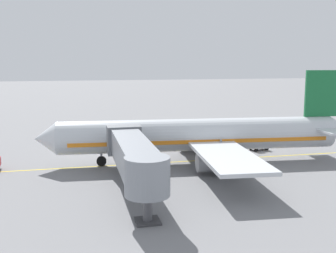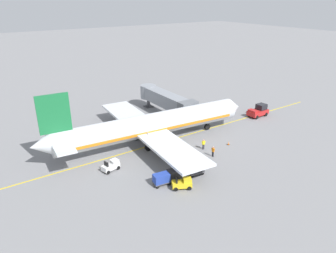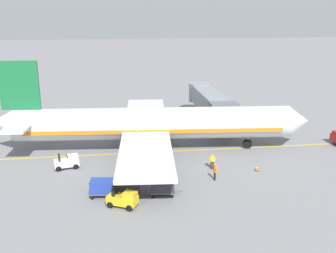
# 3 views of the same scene
# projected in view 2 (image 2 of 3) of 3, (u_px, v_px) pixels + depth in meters

# --- Properties ---
(ground_plane) EXTENTS (400.00, 400.00, 0.00)m
(ground_plane) POSITION_uv_depth(u_px,v_px,m) (154.00, 144.00, 52.04)
(ground_plane) COLOR slate
(gate_lead_in_line) EXTENTS (0.24, 80.00, 0.01)m
(gate_lead_in_line) POSITION_uv_depth(u_px,v_px,m) (154.00, 144.00, 52.04)
(gate_lead_in_line) COLOR gold
(gate_lead_in_line) RESTS_ON ground
(parked_airliner) EXTENTS (30.33, 37.35, 10.63)m
(parked_airliner) POSITION_uv_depth(u_px,v_px,m) (151.00, 125.00, 51.40)
(parked_airliner) COLOR silver
(parked_airliner) RESTS_ON ground
(jet_bridge) EXTENTS (16.78, 3.50, 4.98)m
(jet_bridge) POSITION_uv_depth(u_px,v_px,m) (166.00, 99.00, 63.29)
(jet_bridge) COLOR gray
(jet_bridge) RESTS_ON ground
(pushback_tractor) EXTENTS (2.35, 4.48, 2.40)m
(pushback_tractor) POSITION_uv_depth(u_px,v_px,m) (258.00, 111.00, 63.93)
(pushback_tractor) COLOR #B21E1E
(pushback_tractor) RESTS_ON ground
(baggage_tug_lead) EXTENTS (1.74, 2.70, 1.62)m
(baggage_tug_lead) POSITION_uv_depth(u_px,v_px,m) (111.00, 166.00, 44.10)
(baggage_tug_lead) COLOR silver
(baggage_tug_lead) RESTS_ON ground
(baggage_tug_trailing) EXTENTS (2.20, 2.77, 1.62)m
(baggage_tug_trailing) POSITION_uv_depth(u_px,v_px,m) (183.00, 183.00, 39.95)
(baggage_tug_trailing) COLOR gold
(baggage_tug_trailing) RESTS_ON ground
(baggage_cart_front) EXTENTS (1.57, 2.96, 1.58)m
(baggage_cart_front) POSITION_uv_depth(u_px,v_px,m) (196.00, 168.00, 42.95)
(baggage_cart_front) COLOR #4C4C51
(baggage_cart_front) RESTS_ON ground
(baggage_cart_second_in_train) EXTENTS (1.57, 2.96, 1.58)m
(baggage_cart_second_in_train) POSITION_uv_depth(u_px,v_px,m) (175.00, 174.00, 41.67)
(baggage_cart_second_in_train) COLOR #4C4C51
(baggage_cart_second_in_train) RESTS_ON ground
(baggage_cart_third_in_train) EXTENTS (1.57, 2.96, 1.58)m
(baggage_cart_third_in_train) POSITION_uv_depth(u_px,v_px,m) (161.00, 178.00, 40.58)
(baggage_cart_third_in_train) COLOR #4C4C51
(baggage_cart_third_in_train) RESTS_ON ground
(ground_crew_wing_walker) EXTENTS (0.29, 0.73, 1.69)m
(ground_crew_wing_walker) POSITION_uv_depth(u_px,v_px,m) (203.00, 144.00, 50.08)
(ground_crew_wing_walker) COLOR #232328
(ground_crew_wing_walker) RESTS_ON ground
(ground_crew_loader) EXTENTS (0.72, 0.35, 1.69)m
(ground_crew_loader) POSITION_uv_depth(u_px,v_px,m) (163.00, 149.00, 48.25)
(ground_crew_loader) COLOR #232328
(ground_crew_loader) RESTS_ON ground
(ground_crew_marshaller) EXTENTS (0.73, 0.27, 1.69)m
(ground_crew_marshaller) POSITION_uv_depth(u_px,v_px,m) (213.00, 151.00, 47.76)
(ground_crew_marshaller) COLOR #232328
(ground_crew_marshaller) RESTS_ON ground
(safety_cone_nose_left) EXTENTS (0.36, 0.36, 0.59)m
(safety_cone_nose_left) POSITION_uv_depth(u_px,v_px,m) (228.00, 143.00, 51.82)
(safety_cone_nose_left) COLOR black
(safety_cone_nose_left) RESTS_ON ground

